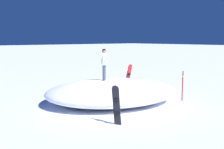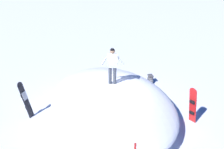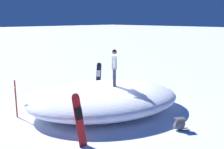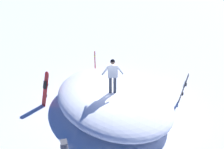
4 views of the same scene
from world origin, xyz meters
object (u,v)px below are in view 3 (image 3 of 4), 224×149
snowboard_secondary_upright (99,76)px  trail_marker_pole (16,98)px  snowboard_primary_upright (79,119)px  snowboarder_standing (114,65)px  backpack_near (179,124)px

snowboard_secondary_upright → trail_marker_pole: size_ratio=1.00×
snowboard_primary_upright → trail_marker_pole: (3.74, 0.33, -0.04)m
snowboard_secondary_upright → snowboarder_standing: bearing=148.8°
snowboard_primary_upright → backpack_near: 3.75m
snowboard_primary_upright → snowboard_secondary_upright: (4.49, -4.90, -0.06)m
trail_marker_pole → snowboarder_standing: bearing=-125.0°
snowboard_secondary_upright → backpack_near: size_ratio=2.54×
snowboarder_standing → trail_marker_pole: snowboarder_standing is taller
snowboard_primary_upright → trail_marker_pole: bearing=5.1°
snowboard_primary_upright → snowboard_secondary_upright: snowboard_primary_upright is taller
snowboard_primary_upright → backpack_near: bearing=-117.5°
snowboard_secondary_upright → snowboard_primary_upright: bearing=132.5°
snowboarder_standing → snowboard_primary_upright: snowboarder_standing is taller
backpack_near → trail_marker_pole: trail_marker_pole is taller
snowboarder_standing → trail_marker_pole: bearing=55.0°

